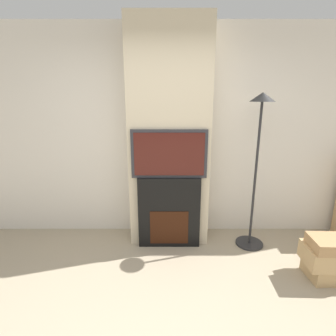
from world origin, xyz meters
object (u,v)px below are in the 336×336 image
at_px(fireplace, 168,212).
at_px(box_stack, 328,258).
at_px(television, 168,154).
at_px(floor_lamp, 257,145).

bearing_deg(fireplace, box_stack, -21.50).
bearing_deg(television, box_stack, -21.44).
distance_m(fireplace, box_stack, 1.78).
xyz_separation_m(fireplace, box_stack, (1.64, -0.65, -0.21)).
height_order(fireplace, box_stack, fireplace).
height_order(television, box_stack, television).
relative_size(fireplace, box_stack, 1.85).
bearing_deg(floor_lamp, box_stack, -46.51).
relative_size(television, floor_lamp, 0.47).
relative_size(television, box_stack, 1.82).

